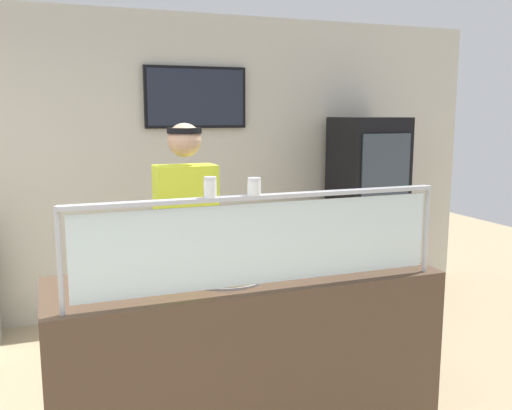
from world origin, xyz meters
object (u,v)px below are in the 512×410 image
Objects in this scene: pizza_server at (227,272)px; drink_fridge at (367,210)px; pizza_tray at (225,275)px; worker_figure at (187,243)px; pepper_flake_shaker at (254,188)px; parmesan_shaker at (210,189)px.

drink_fridge reaches higher than pizza_server.
pizza_tray is 0.26× the size of worker_figure.
drink_fridge is (1.97, 2.11, -0.58)m from pepper_flake_shaker.
parmesan_shaker is (-0.16, -0.26, 0.49)m from pizza_server.
drink_fridge is at bearing 42.16° from pizza_tray.
pizza_tray is 0.60m from parmesan_shaker.
worker_figure is (-0.05, 0.63, 0.04)m from pizza_tray.
pizza_server is 0.16× the size of worker_figure.
pepper_flake_shaker is at bearing -0.00° from parmesan_shaker.
parmesan_shaker reaches higher than pizza_server.
pepper_flake_shaker reaches higher than pizza_tray.
pizza_tray is 0.64m from worker_figure.
parmesan_shaker is 0.05× the size of drink_fridge.
parmesan_shaker is at bearing -96.85° from worker_figure.
pizza_server is 2.88× the size of parmesan_shaker.
parmesan_shaker is 1.16× the size of pepper_flake_shaker.
drink_fridge is (2.03, 1.83, -0.08)m from pizza_tray.
parmesan_shaker reaches higher than pepper_flake_shaker.
pizza_server is 0.16× the size of drink_fridge.
worker_figure is (-0.05, 0.65, 0.02)m from pizza_server.
worker_figure is (0.11, 0.91, -0.47)m from parmesan_shaker.
parmesan_shaker is 0.06× the size of worker_figure.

